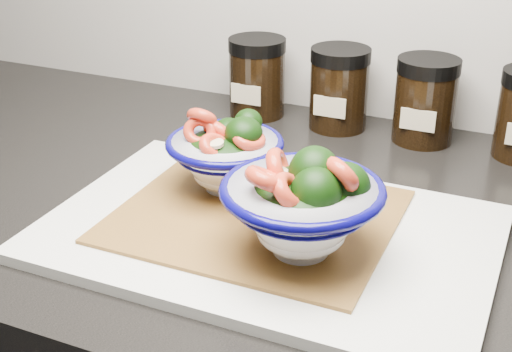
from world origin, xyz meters
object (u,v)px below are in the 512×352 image
at_px(bowl_left, 226,154).
at_px(spice_jar_b, 339,88).
at_px(spice_jar_a, 257,77).
at_px(spice_jar_c, 425,100).
at_px(bowl_right, 304,205).
at_px(cutting_board, 268,233).

bearing_deg(bowl_left, spice_jar_b, 80.39).
bearing_deg(bowl_left, spice_jar_a, 106.77).
height_order(bowl_left, spice_jar_c, bowl_left).
distance_m(bowl_left, spice_jar_b, 0.27).
xyz_separation_m(bowl_right, spice_jar_a, (-0.20, 0.35, -0.01)).
bearing_deg(cutting_board, bowl_left, 142.43).
xyz_separation_m(bowl_right, spice_jar_b, (-0.08, 0.35, -0.01)).
relative_size(spice_jar_b, spice_jar_c, 1.00).
height_order(cutting_board, bowl_left, bowl_left).
bearing_deg(bowl_right, cutting_board, 146.23).
bearing_deg(spice_jar_b, cutting_board, -84.54).
distance_m(bowl_right, spice_jar_b, 0.36).
relative_size(bowl_right, spice_jar_a, 1.36).
distance_m(cutting_board, spice_jar_c, 0.34).
xyz_separation_m(spice_jar_a, spice_jar_b, (0.12, 0.00, 0.00)).
bearing_deg(spice_jar_c, spice_jar_b, 180.00).
height_order(spice_jar_a, spice_jar_c, same).
distance_m(cutting_board, spice_jar_b, 0.33).
bearing_deg(spice_jar_a, cutting_board, -64.29).
height_order(bowl_right, spice_jar_a, bowl_right).
distance_m(bowl_left, bowl_right, 0.15).
bearing_deg(spice_jar_c, spice_jar_a, 180.00).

